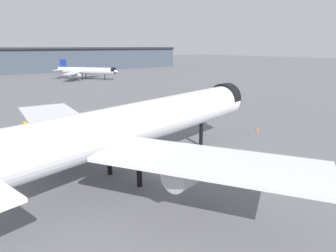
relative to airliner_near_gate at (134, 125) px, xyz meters
name	(u,v)px	position (x,y,z in m)	size (l,w,h in m)	color
ground	(158,172)	(2.98, -1.12, -7.06)	(900.00, 900.00, 0.00)	slate
airliner_near_gate	(134,125)	(0.00, 0.00, 0.00)	(55.30, 49.64, 16.03)	white
airliner_far_taxiway	(86,71)	(44.15, 120.17, -2.51)	(28.71, 32.35, 10.34)	silver
terminal_building	(27,60)	(32.20, 190.34, 1.30)	(229.01, 33.70, 26.87)	#3D4756
baggage_tug_wing	(31,125)	(-5.24, 33.12, -6.09)	(3.27, 2.01, 1.85)	black
traffic_cone_near_nose	(257,130)	(31.49, 3.02, -6.73)	(0.53, 0.53, 0.66)	#F2600C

